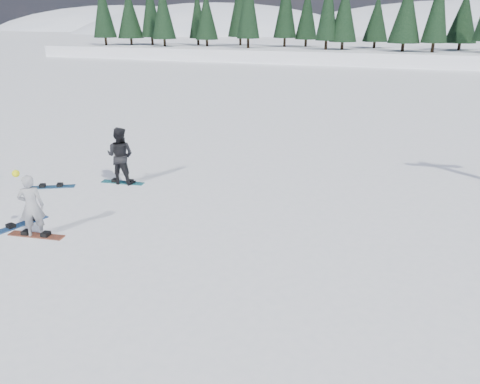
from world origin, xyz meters
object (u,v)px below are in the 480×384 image
Objects in this scene: snowboarder_man at (120,156)px; snowboard_loose_c at (51,187)px; snowboarder_woman at (31,206)px; snowboard_loose_a at (21,224)px.

snowboarder_man is 2.51m from snowboard_loose_c.
snowboarder_woman is 4.36m from snowboarder_man.
snowboarder_woman is 0.93× the size of snowboarder_man.
snowboarder_man is (-0.27, 4.35, 0.13)m from snowboarder_woman.
snowboarder_woman is 1.21× the size of snowboard_loose_a.
snowboard_loose_c is 1.00× the size of snowboard_loose_a.
snowboard_loose_a is at bearing -92.07° from snowboard_loose_c.
snowboard_loose_a is at bearing 74.13° from snowboarder_man.
snowboarder_woman reaches higher than snowboard_loose_a.
snowboarder_man reaches higher than snowboard_loose_a.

